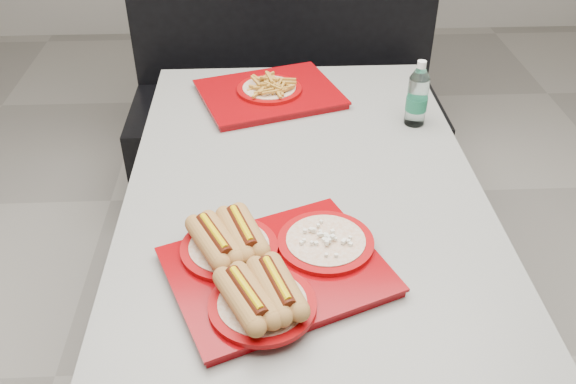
{
  "coord_description": "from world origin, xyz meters",
  "views": [
    {
      "loc": [
        -0.1,
        -1.29,
        1.64
      ],
      "look_at": [
        -0.05,
        -0.16,
        0.83
      ],
      "focal_mm": 38.0,
      "sensor_mm": 36.0,
      "label": 1
    }
  ],
  "objects_px": {
    "booth_bench": "(285,104)",
    "tray_far": "(269,91)",
    "diner_table": "(303,230)",
    "tray_near": "(268,265)",
    "water_bottle": "(417,97)"
  },
  "relations": [
    {
      "from": "booth_bench",
      "to": "tray_far",
      "type": "distance_m",
      "value": 0.73
    },
    {
      "from": "tray_far",
      "to": "diner_table",
      "type": "bearing_deg",
      "value": -80.58
    },
    {
      "from": "booth_bench",
      "to": "tray_far",
      "type": "bearing_deg",
      "value": -97.1
    },
    {
      "from": "diner_table",
      "to": "tray_near",
      "type": "bearing_deg",
      "value": -105.53
    },
    {
      "from": "diner_table",
      "to": "booth_bench",
      "type": "height_order",
      "value": "booth_bench"
    },
    {
      "from": "tray_near",
      "to": "tray_far",
      "type": "xyz_separation_m",
      "value": [
        0.02,
        0.82,
        -0.01
      ]
    },
    {
      "from": "tray_near",
      "to": "tray_far",
      "type": "distance_m",
      "value": 0.82
    },
    {
      "from": "booth_bench",
      "to": "diner_table",
      "type": "bearing_deg",
      "value": -90.0
    },
    {
      "from": "diner_table",
      "to": "tray_near",
      "type": "height_order",
      "value": "tray_near"
    },
    {
      "from": "tray_near",
      "to": "water_bottle",
      "type": "xyz_separation_m",
      "value": [
        0.45,
        0.64,
        0.05
      ]
    },
    {
      "from": "diner_table",
      "to": "tray_far",
      "type": "height_order",
      "value": "tray_far"
    },
    {
      "from": "booth_bench",
      "to": "water_bottle",
      "type": "xyz_separation_m",
      "value": [
        0.35,
        -0.81,
        0.43
      ]
    },
    {
      "from": "booth_bench",
      "to": "tray_near",
      "type": "height_order",
      "value": "booth_bench"
    },
    {
      "from": "tray_far",
      "to": "water_bottle",
      "type": "bearing_deg",
      "value": -23.52
    },
    {
      "from": "booth_bench",
      "to": "water_bottle",
      "type": "relative_size",
      "value": 6.84
    }
  ]
}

